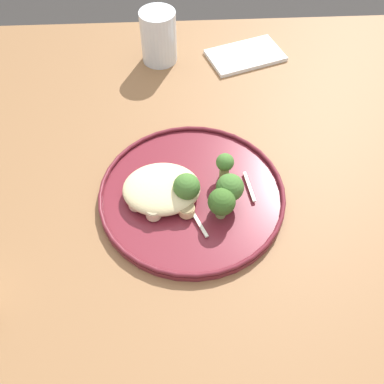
% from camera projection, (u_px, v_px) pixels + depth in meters
% --- Properties ---
extents(ground, '(6.00, 6.00, 0.00)m').
position_uv_depth(ground, '(194.00, 350.00, 1.28)').
color(ground, '#2D2B28').
extents(wooden_dining_table, '(1.40, 1.00, 0.74)m').
position_uv_depth(wooden_dining_table, '(196.00, 225.00, 0.76)').
color(wooden_dining_table, brown).
rests_on(wooden_dining_table, ground).
extents(dinner_plate, '(0.29, 0.29, 0.02)m').
position_uv_depth(dinner_plate, '(192.00, 196.00, 0.69)').
color(dinner_plate, maroon).
rests_on(dinner_plate, wooden_dining_table).
extents(noodle_bed, '(0.12, 0.10, 0.03)m').
position_uv_depth(noodle_bed, '(161.00, 189.00, 0.67)').
color(noodle_bed, beige).
rests_on(noodle_bed, dinner_plate).
extents(seared_scallop_rear_pale, '(0.03, 0.03, 0.01)m').
position_uv_depth(seared_scallop_rear_pale, '(137.00, 203.00, 0.66)').
color(seared_scallop_rear_pale, beige).
rests_on(seared_scallop_rear_pale, dinner_plate).
extents(seared_scallop_right_edge, '(0.02, 0.02, 0.01)m').
position_uv_depth(seared_scallop_right_edge, '(159.00, 191.00, 0.68)').
color(seared_scallop_right_edge, '#E5C689').
rests_on(seared_scallop_right_edge, dinner_plate).
extents(seared_scallop_left_edge, '(0.02, 0.02, 0.02)m').
position_uv_depth(seared_scallop_left_edge, '(187.00, 210.00, 0.66)').
color(seared_scallop_left_edge, '#DBB77A').
rests_on(seared_scallop_left_edge, dinner_plate).
extents(seared_scallop_large_seared, '(0.03, 0.03, 0.01)m').
position_uv_depth(seared_scallop_large_seared, '(174.00, 193.00, 0.68)').
color(seared_scallop_large_seared, '#E5C689').
rests_on(seared_scallop_large_seared, dinner_plate).
extents(seared_scallop_half_hidden, '(0.03, 0.03, 0.01)m').
position_uv_depth(seared_scallop_half_hidden, '(186.00, 185.00, 0.69)').
color(seared_scallop_half_hidden, beige).
rests_on(seared_scallop_half_hidden, dinner_plate).
extents(seared_scallop_tiny_bay, '(0.04, 0.04, 0.01)m').
position_uv_depth(seared_scallop_tiny_bay, '(153.00, 201.00, 0.67)').
color(seared_scallop_tiny_bay, '#DBB77A').
rests_on(seared_scallop_tiny_bay, dinner_plate).
extents(seared_scallop_front_small, '(0.02, 0.02, 0.02)m').
position_uv_depth(seared_scallop_front_small, '(153.00, 212.00, 0.65)').
color(seared_scallop_front_small, beige).
rests_on(seared_scallop_front_small, dinner_plate).
extents(broccoli_floret_right_tilted, '(0.04, 0.04, 0.05)m').
position_uv_depth(broccoli_floret_right_tilted, '(222.00, 202.00, 0.64)').
color(broccoli_floret_right_tilted, '#89A356').
rests_on(broccoli_floret_right_tilted, dinner_plate).
extents(broccoli_floret_center_pile, '(0.03, 0.03, 0.05)m').
position_uv_depth(broccoli_floret_center_pile, '(225.00, 164.00, 0.68)').
color(broccoli_floret_center_pile, '#7A994C').
rests_on(broccoli_floret_center_pile, dinner_plate).
extents(broccoli_floret_rear_charred, '(0.04, 0.04, 0.05)m').
position_uv_depth(broccoli_floret_rear_charred, '(187.00, 187.00, 0.66)').
color(broccoli_floret_rear_charred, '#89A356').
rests_on(broccoli_floret_rear_charred, dinner_plate).
extents(broccoli_floret_small_sprig, '(0.04, 0.04, 0.06)m').
position_uv_depth(broccoli_floret_small_sprig, '(230.00, 188.00, 0.65)').
color(broccoli_floret_small_sprig, '#7A994C').
rests_on(broccoli_floret_small_sprig, dinner_plate).
extents(onion_sliver_long_sliver, '(0.01, 0.06, 0.00)m').
position_uv_depth(onion_sliver_long_sliver, '(249.00, 187.00, 0.69)').
color(onion_sliver_long_sliver, silver).
rests_on(onion_sliver_long_sliver, dinner_plate).
extents(onion_sliver_curled_piece, '(0.03, 0.05, 0.00)m').
position_uv_depth(onion_sliver_curled_piece, '(201.00, 222.00, 0.65)').
color(onion_sliver_curled_piece, silver).
rests_on(onion_sliver_curled_piece, dinner_plate).
extents(water_glass, '(0.07, 0.07, 0.10)m').
position_uv_depth(water_glass, '(159.00, 40.00, 0.88)').
color(water_glass, silver).
rests_on(water_glass, wooden_dining_table).
extents(folded_napkin, '(0.17, 0.13, 0.01)m').
position_uv_depth(folded_napkin, '(245.00, 55.00, 0.91)').
color(folded_napkin, white).
rests_on(folded_napkin, wooden_dining_table).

